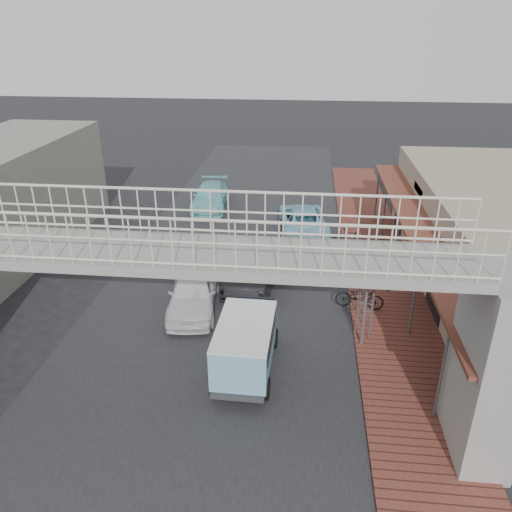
% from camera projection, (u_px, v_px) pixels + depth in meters
% --- Properties ---
extents(ground, '(120.00, 120.00, 0.00)m').
position_uv_depth(ground, '(208.00, 340.00, 17.14)').
color(ground, black).
rests_on(ground, ground).
extents(road_strip, '(10.00, 60.00, 0.01)m').
position_uv_depth(road_strip, '(208.00, 340.00, 17.14)').
color(road_strip, black).
rests_on(road_strip, ground).
extents(sidewalk, '(3.00, 40.00, 0.10)m').
position_uv_depth(sidewalk, '(389.00, 305.00, 19.21)').
color(sidewalk, brown).
rests_on(sidewalk, ground).
extents(shophouse_row, '(7.20, 18.00, 4.00)m').
position_uv_depth(shophouse_row, '(511.00, 253.00, 18.87)').
color(shophouse_row, gray).
rests_on(shophouse_row, ground).
extents(footbridge, '(16.40, 2.40, 6.34)m').
position_uv_depth(footbridge, '(172.00, 326.00, 12.19)').
color(footbridge, gray).
rests_on(footbridge, ground).
extents(white_hatchback, '(2.18, 4.47, 1.47)m').
position_uv_depth(white_hatchback, '(193.00, 291.00, 18.78)').
color(white_hatchback, white).
rests_on(white_hatchback, ground).
extents(dark_sedan, '(2.40, 5.16, 1.64)m').
position_uv_depth(dark_sedan, '(257.00, 264.00, 20.72)').
color(dark_sedan, black).
rests_on(dark_sedan, ground).
extents(angkot_curb, '(2.89, 5.24, 1.39)m').
position_uv_depth(angkot_curb, '(303.00, 219.00, 25.79)').
color(angkot_curb, '#7AC2D4').
rests_on(angkot_curb, ground).
extents(angkot_far, '(2.16, 4.76, 1.35)m').
position_uv_depth(angkot_far, '(210.00, 197.00, 29.22)').
color(angkot_far, '#75C8CB').
rests_on(angkot_far, ground).
extents(angkot_van, '(1.78, 3.73, 1.81)m').
position_uv_depth(angkot_van, '(246.00, 339.00, 15.19)').
color(angkot_van, black).
rests_on(angkot_van, ground).
extents(motorcycle_near, '(1.86, 0.84, 0.95)m').
position_uv_depth(motorcycle_near, '(360.00, 297.00, 18.72)').
color(motorcycle_near, black).
rests_on(motorcycle_near, sidewalk).
extents(motorcycle_far, '(1.55, 0.80, 0.90)m').
position_uv_depth(motorcycle_far, '(349.00, 238.00, 23.92)').
color(motorcycle_far, black).
rests_on(motorcycle_far, sidewalk).
extents(street_clock, '(0.67, 0.60, 2.59)m').
position_uv_depth(street_clock, '(368.00, 279.00, 16.44)').
color(street_clock, '#59595B').
rests_on(street_clock, sidewalk).
extents(arrow_sign, '(1.95, 1.26, 3.27)m').
position_uv_depth(arrow_sign, '(394.00, 274.00, 15.68)').
color(arrow_sign, '#59595B').
rests_on(arrow_sign, sidewalk).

